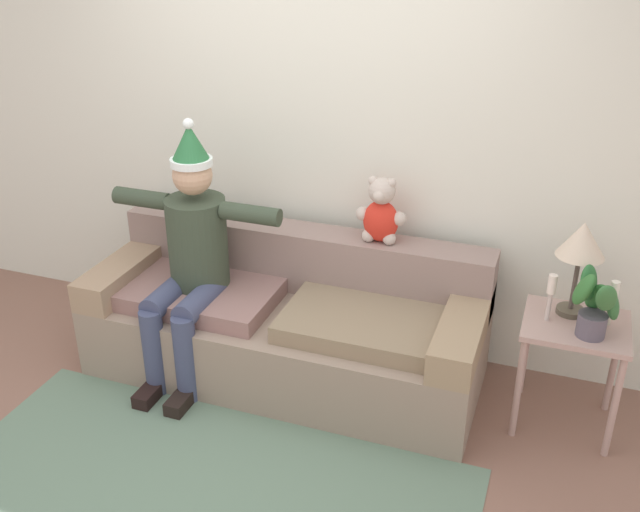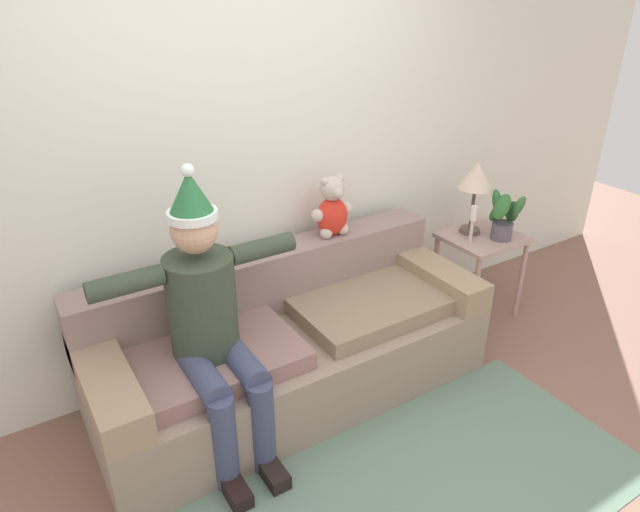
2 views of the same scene
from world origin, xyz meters
name	(u,v)px [view 1 (image 1 of 2)]	position (x,y,z in m)	size (l,w,h in m)	color
ground_plane	(208,483)	(0.00, 0.00, 0.00)	(10.00, 10.00, 0.00)	#865F50
back_wall	(318,126)	(0.00, 1.55, 1.35)	(7.00, 0.10, 2.70)	white
couch	(288,322)	(0.00, 1.03, 0.32)	(2.25, 0.87, 0.80)	gray
person_seated	(190,253)	(-0.51, 0.87, 0.76)	(1.02, 0.77, 1.50)	#354232
teddy_bear	(381,213)	(0.47, 1.30, 0.97)	(0.29, 0.17, 0.38)	red
side_table	(574,341)	(1.57, 1.06, 0.51)	(0.52, 0.46, 0.62)	tan
table_lamp	(582,244)	(1.53, 1.15, 1.01)	(0.24, 0.24, 0.51)	brown
potted_plant	(596,304)	(1.63, 0.96, 0.80)	(0.27, 0.28, 0.36)	#58505E
candle_tall	(551,291)	(1.42, 1.04, 0.78)	(0.04, 0.04, 0.26)	beige
candle_short	(613,297)	(1.71, 1.10, 0.77)	(0.04, 0.04, 0.24)	beige
area_rug	(208,483)	(0.00, 0.00, 0.00)	(2.55, 1.10, 0.01)	slate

